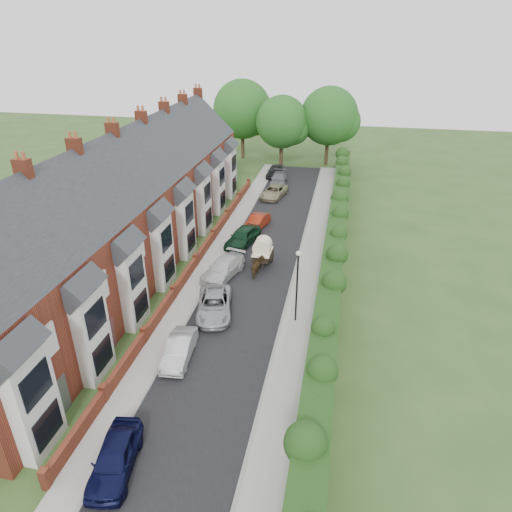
{
  "coord_description": "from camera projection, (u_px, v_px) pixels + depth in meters",
  "views": [
    {
      "loc": [
        5.73,
        -20.66,
        17.43
      ],
      "look_at": [
        -0.14,
        8.53,
        2.2
      ],
      "focal_mm": 32.0,
      "sensor_mm": 36.0,
      "label": 1
    }
  ],
  "objects": [
    {
      "name": "terrace_row",
      "position": [
        125.0,
        209.0,
        35.55
      ],
      "size": [
        9.05,
        40.5,
        11.5
      ],
      "color": "brown",
      "rests_on": "ground"
    },
    {
      "name": "car_beige",
      "position": [
        274.0,
        192.0,
        50.92
      ],
      "size": [
        2.92,
        4.9,
        1.28
      ],
      "primitive_type": "imported",
      "rotation": [
        0.0,
        0.0,
        -0.18
      ],
      "color": "tan",
      "rests_on": "ground"
    },
    {
      "name": "car_grey",
      "position": [
        279.0,
        179.0,
        55.18
      ],
      "size": [
        2.14,
        4.65,
        1.32
      ],
      "primitive_type": "imported",
      "rotation": [
        0.0,
        0.0,
        0.07
      ],
      "color": "slate",
      "rests_on": "ground"
    },
    {
      "name": "car_red",
      "position": [
        257.0,
        222.0,
        43.15
      ],
      "size": [
        2.14,
        4.06,
        1.27
      ],
      "primitive_type": "imported",
      "rotation": [
        0.0,
        0.0,
        -0.22
      ],
      "color": "maroon",
      "rests_on": "ground"
    },
    {
      "name": "kerb_hedge_side",
      "position": [
        295.0,
        269.0,
        36.09
      ],
      "size": [
        0.18,
        58.0,
        0.13
      ],
      "primitive_type": "cube",
      "color": "gray",
      "rests_on": "ground"
    },
    {
      "name": "car_silver_a",
      "position": [
        179.0,
        349.0,
        26.33
      ],
      "size": [
        1.69,
        4.0,
        1.28
      ],
      "primitive_type": "imported",
      "rotation": [
        0.0,
        0.0,
        0.09
      ],
      "color": "#B5B6BA",
      "rests_on": "ground"
    },
    {
      "name": "tree_far_left",
      "position": [
        285.0,
        123.0,
        59.82
      ],
      "size": [
        7.14,
        6.8,
        9.29
      ],
      "color": "#332316",
      "rests_on": "ground"
    },
    {
      "name": "ground",
      "position": [
        230.0,
        354.0,
        26.97
      ],
      "size": [
        140.0,
        140.0,
        0.0
      ],
      "primitive_type": "plane",
      "color": "#2D4C1E",
      "rests_on": "ground"
    },
    {
      "name": "car_navy",
      "position": [
        115.0,
        458.0,
        19.67
      ],
      "size": [
        2.33,
        4.37,
        1.42
      ],
      "primitive_type": "imported",
      "rotation": [
        0.0,
        0.0,
        0.16
      ],
      "color": "black",
      "rests_on": "ground"
    },
    {
      "name": "lamppost",
      "position": [
        297.0,
        278.0,
        28.36
      ],
      "size": [
        0.32,
        0.32,
        5.16
      ],
      "color": "black",
      "rests_on": "ground"
    },
    {
      "name": "hedge",
      "position": [
        333.0,
        255.0,
        34.89
      ],
      "size": [
        2.1,
        58.0,
        2.85
      ],
      "color": "black",
      "rests_on": "ground"
    },
    {
      "name": "car_silver_b",
      "position": [
        214.0,
        305.0,
        30.43
      ],
      "size": [
        3.23,
        5.17,
        1.33
      ],
      "primitive_type": "imported",
      "rotation": [
        0.0,
        0.0,
        0.23
      ],
      "color": "#A1A4A9",
      "rests_on": "ground"
    },
    {
      "name": "tree_far_back",
      "position": [
        245.0,
        111.0,
        63.06
      ],
      "size": [
        8.4,
        8.0,
        10.82
      ],
      "color": "#332316",
      "rests_on": "ground"
    },
    {
      "name": "car_black",
      "position": [
        275.0,
        171.0,
        57.71
      ],
      "size": [
        1.92,
        4.38,
        1.47
      ],
      "primitive_type": "imported",
      "rotation": [
        0.0,
        0.0,
        -0.04
      ],
      "color": "black",
      "rests_on": "ground"
    },
    {
      "name": "garden_wall_row",
      "position": [
        196.0,
        261.0,
        36.43
      ],
      "size": [
        0.35,
        40.35,
        1.1
      ],
      "color": "brown",
      "rests_on": "ground"
    },
    {
      "name": "car_green",
      "position": [
        243.0,
        237.0,
        39.89
      ],
      "size": [
        2.86,
        4.88,
        1.56
      ],
      "primitive_type": "imported",
      "rotation": [
        0.0,
        0.0,
        -0.24
      ],
      "color": "black",
      "rests_on": "ground"
    },
    {
      "name": "horse_cart",
      "position": [
        263.0,
        250.0,
        36.3
      ],
      "size": [
        1.48,
        3.27,
        2.36
      ],
      "color": "black",
      "rests_on": "ground"
    },
    {
      "name": "pavement_hedge_side",
      "position": [
        309.0,
        270.0,
        35.91
      ],
      "size": [
        2.2,
        58.0,
        0.12
      ],
      "primitive_type": "cube",
      "color": "gray",
      "rests_on": "ground"
    },
    {
      "name": "kerb_house_side",
      "position": [
        221.0,
        262.0,
        37.16
      ],
      "size": [
        0.18,
        58.0,
        0.13
      ],
      "primitive_type": "cube",
      "color": "gray",
      "rests_on": "ground"
    },
    {
      "name": "tree_far_right",
      "position": [
        332.0,
        118.0,
        60.23
      ],
      "size": [
        7.98,
        7.6,
        10.31
      ],
      "color": "#332316",
      "rests_on": "ground"
    },
    {
      "name": "pavement_house_side",
      "position": [
        212.0,
        261.0,
        37.31
      ],
      "size": [
        1.7,
        58.0,
        0.12
      ],
      "primitive_type": "cube",
      "color": "gray",
      "rests_on": "ground"
    },
    {
      "name": "road",
      "position": [
        258.0,
        266.0,
        36.65
      ],
      "size": [
        6.0,
        58.0,
        0.02
      ],
      "primitive_type": "cube",
      "color": "black",
      "rests_on": "ground"
    },
    {
      "name": "car_white",
      "position": [
        223.0,
        268.0,
        34.89
      ],
      "size": [
        3.04,
        5.09,
        1.38
      ],
      "primitive_type": "imported",
      "rotation": [
        0.0,
        0.0,
        -0.25
      ],
      "color": "silver",
      "rests_on": "ground"
    },
    {
      "name": "horse",
      "position": [
        258.0,
        267.0,
        34.95
      ],
      "size": [
        0.9,
        1.78,
        1.46
      ],
      "primitive_type": "imported",
      "rotation": [
        0.0,
        0.0,
        3.07
      ],
      "color": "#423018",
      "rests_on": "ground"
    }
  ]
}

